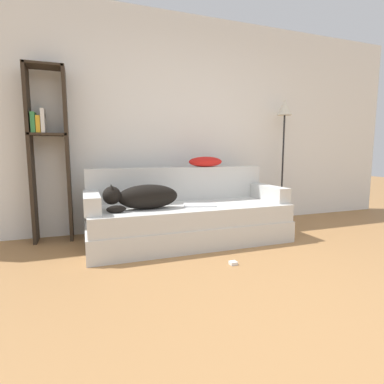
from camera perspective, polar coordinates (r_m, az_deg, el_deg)
name	(u,v)px	position (r m, az deg, el deg)	size (l,w,h in m)	color
ground_plane	(320,326)	(2.00, 23.18, -22.45)	(20.00, 20.00, 0.00)	#9E7042
wall_back	(181,124)	(4.00, -2.18, 12.87)	(6.86, 0.06, 2.70)	white
couch	(189,223)	(3.30, -0.57, -6.02)	(2.16, 0.85, 0.42)	silver
couch_backrest	(179,184)	(3.57, -2.49, 1.61)	(2.12, 0.15, 0.39)	silver
couch_arm_left	(92,202)	(3.06, -18.59, -1.86)	(0.15, 0.66, 0.17)	silver
couch_arm_right	(268,193)	(3.70, 14.30, -0.13)	(0.15, 0.66, 0.17)	silver
dog	(143,197)	(3.01, -9.40, -0.89)	(0.74, 0.25, 0.26)	black
laptop	(200,205)	(3.18, 1.46, -2.49)	(0.38, 0.28, 0.02)	silver
throw_pillow	(205,162)	(3.66, 2.59, 5.78)	(0.43, 0.21, 0.12)	red
bookshelf	(48,146)	(3.62, -25.74, 7.83)	(0.40, 0.26, 1.89)	#2D2319
floor_lamp	(284,124)	(4.47, 17.16, 12.22)	(0.21, 0.21, 1.71)	#232326
power_adapter	(233,263)	(2.73, 7.85, -13.25)	(0.06, 0.06, 0.03)	silver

